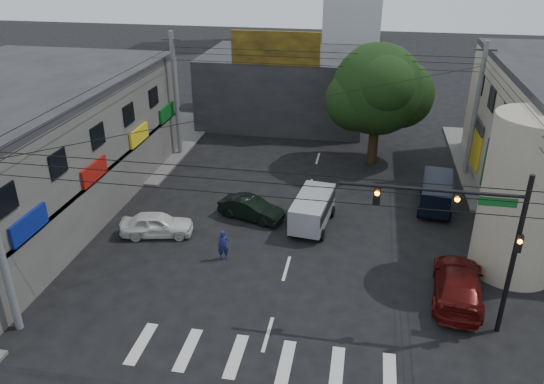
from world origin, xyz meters
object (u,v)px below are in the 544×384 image
(utility_pole_far_left, at_px, (176,96))
(silver_minivan, at_px, (312,211))
(traffic_gantry, at_px, (474,228))
(white_compact, at_px, (157,224))
(utility_pole_far_right, at_px, (475,111))
(street_tree, at_px, (378,90))
(dark_sedan, at_px, (251,209))
(maroon_sedan, at_px, (458,284))
(traffic_officer, at_px, (223,245))
(navy_van, at_px, (436,194))

(utility_pole_far_left, relative_size, silver_minivan, 2.07)
(traffic_gantry, xyz_separation_m, white_compact, (-15.44, 5.00, -4.15))
(utility_pole_far_right, height_order, white_compact, utility_pole_far_right)
(street_tree, relative_size, dark_sedan, 2.10)
(traffic_gantry, distance_m, white_compact, 16.75)
(street_tree, bearing_deg, maroon_sedan, -75.71)
(street_tree, relative_size, traffic_gantry, 1.21)
(traffic_gantry, bearing_deg, street_tree, 101.99)
(traffic_officer, bearing_deg, street_tree, 45.20)
(silver_minivan, bearing_deg, utility_pole_far_left, 56.94)
(traffic_gantry, relative_size, white_compact, 1.70)
(utility_pole_far_left, bearing_deg, traffic_officer, -62.40)
(utility_pole_far_left, height_order, traffic_officer, utility_pole_far_left)
(silver_minivan, bearing_deg, navy_van, -56.56)
(street_tree, relative_size, traffic_officer, 5.36)
(traffic_gantry, xyz_separation_m, silver_minivan, (-7.08, 7.66, -3.91))
(utility_pole_far_right, height_order, maroon_sedan, utility_pole_far_right)
(street_tree, height_order, utility_pole_far_left, utility_pole_far_left)
(white_compact, distance_m, silver_minivan, 8.78)
(traffic_gantry, bearing_deg, silver_minivan, 132.75)
(utility_pole_far_right, relative_size, white_compact, 2.17)
(traffic_gantry, distance_m, silver_minivan, 11.14)
(traffic_gantry, distance_m, maroon_sedan, 4.55)
(street_tree, distance_m, maroon_sedan, 17.13)
(traffic_gantry, bearing_deg, dark_sedan, 143.74)
(utility_pole_far_left, xyz_separation_m, navy_van, (18.43, -5.73, -3.70))
(utility_pole_far_left, relative_size, white_compact, 2.17)
(street_tree, xyz_separation_m, white_compact, (-11.62, -13.00, -4.80))
(silver_minivan, bearing_deg, utility_pole_far_right, -39.54)
(street_tree, bearing_deg, utility_pole_far_left, -176.05)
(traffic_gantry, distance_m, dark_sedan, 13.94)
(traffic_gantry, bearing_deg, maroon_sedan, 83.25)
(maroon_sedan, bearing_deg, white_compact, -4.24)
(street_tree, relative_size, silver_minivan, 1.96)
(utility_pole_far_left, distance_m, utility_pole_far_right, 21.00)
(white_compact, distance_m, navy_van, 16.76)
(utility_pole_far_left, height_order, silver_minivan, utility_pole_far_left)
(traffic_gantry, bearing_deg, utility_pole_far_left, 137.14)
(utility_pole_far_left, xyz_separation_m, utility_pole_far_right, (21.00, 0.00, 0.00))
(silver_minivan, height_order, navy_van, silver_minivan)
(navy_van, bearing_deg, street_tree, 37.31)
(street_tree, height_order, dark_sedan, street_tree)
(utility_pole_far_left, bearing_deg, traffic_gantry, -42.86)
(maroon_sedan, xyz_separation_m, silver_minivan, (-7.32, 5.61, 0.14))
(utility_pole_far_right, bearing_deg, white_compact, -146.48)
(utility_pole_far_right, bearing_deg, traffic_gantry, -98.94)
(silver_minivan, relative_size, navy_van, 0.95)
(maroon_sedan, bearing_deg, navy_van, -82.69)
(maroon_sedan, bearing_deg, traffic_officer, 0.19)
(dark_sedan, bearing_deg, white_compact, 138.64)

